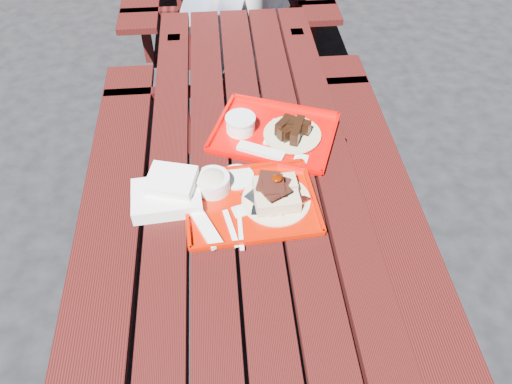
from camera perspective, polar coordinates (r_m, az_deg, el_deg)
The scene contains 5 objects.
ground at distance 2.36m, azimuth -0.33°, elevation -10.87°, with size 60.00×60.00×0.00m, color black.
picnic_table_near at distance 1.91m, azimuth -0.40°, elevation -1.98°, with size 1.41×2.40×0.75m.
near_tray at distance 1.66m, azimuth -0.76°, elevation -0.30°, with size 0.46×0.37×0.14m.
far_tray at distance 1.91m, azimuth 1.85°, elevation 6.90°, with size 0.54×0.48×0.08m.
white_cloth at distance 1.68m, azimuth -10.01°, elevation -0.10°, with size 0.24×0.20×0.09m.
Camera 1 is at (-0.10, -1.24, 2.01)m, focal length 35.00 mm.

